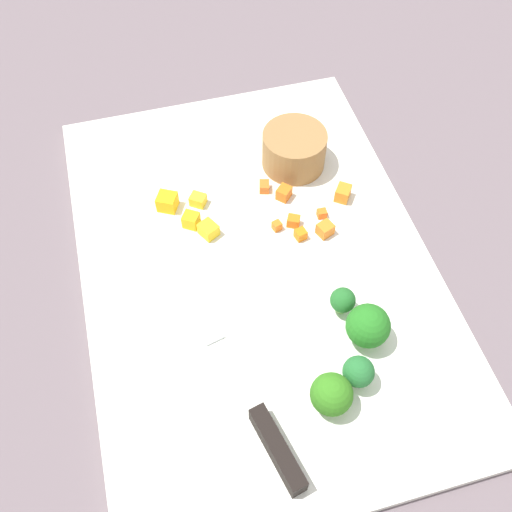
% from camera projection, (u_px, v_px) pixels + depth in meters
% --- Properties ---
extents(ground_plane, '(4.00, 4.00, 0.00)m').
position_uv_depth(ground_plane, '(256.00, 267.00, 0.63)').
color(ground_plane, '#685B60').
extents(cutting_board, '(0.53, 0.37, 0.01)m').
position_uv_depth(cutting_board, '(256.00, 264.00, 0.62)').
color(cutting_board, white).
rests_on(cutting_board, ground_plane).
extents(prep_bowl, '(0.08, 0.08, 0.05)m').
position_uv_depth(prep_bowl, '(294.00, 150.00, 0.68)').
color(prep_bowl, olive).
rests_on(prep_bowl, cutting_board).
extents(chef_knife, '(0.32, 0.09, 0.02)m').
position_uv_depth(chef_knife, '(246.00, 393.00, 0.53)').
color(chef_knife, silver).
rests_on(chef_knife, cutting_board).
extents(carrot_dice_0, '(0.01, 0.01, 0.01)m').
position_uv_depth(carrot_dice_0, '(322.00, 213.00, 0.65)').
color(carrot_dice_0, orange).
rests_on(carrot_dice_0, cutting_board).
extents(carrot_dice_1, '(0.02, 0.02, 0.01)m').
position_uv_depth(carrot_dice_1, '(293.00, 221.00, 0.64)').
color(carrot_dice_1, orange).
rests_on(carrot_dice_1, cutting_board).
extents(carrot_dice_2, '(0.01, 0.01, 0.01)m').
position_uv_depth(carrot_dice_2, '(301.00, 234.00, 0.63)').
color(carrot_dice_2, orange).
rests_on(carrot_dice_2, cutting_board).
extents(carrot_dice_3, '(0.02, 0.01, 0.01)m').
position_uv_depth(carrot_dice_3, '(264.00, 187.00, 0.67)').
color(carrot_dice_3, orange).
rests_on(carrot_dice_3, cutting_board).
extents(carrot_dice_4, '(0.01, 0.01, 0.01)m').
position_uv_depth(carrot_dice_4, '(277.00, 226.00, 0.64)').
color(carrot_dice_4, orange).
rests_on(carrot_dice_4, cutting_board).
extents(carrot_dice_5, '(0.02, 0.02, 0.01)m').
position_uv_depth(carrot_dice_5, '(325.00, 229.00, 0.63)').
color(carrot_dice_5, orange).
rests_on(carrot_dice_5, cutting_board).
extents(carrot_dice_6, '(0.02, 0.02, 0.02)m').
position_uv_depth(carrot_dice_6, '(343.00, 193.00, 0.66)').
color(carrot_dice_6, orange).
rests_on(carrot_dice_6, cutting_board).
extents(carrot_dice_7, '(0.02, 0.02, 0.01)m').
position_uv_depth(carrot_dice_7, '(284.00, 193.00, 0.66)').
color(carrot_dice_7, orange).
rests_on(carrot_dice_7, cutting_board).
extents(pepper_dice_0, '(0.02, 0.02, 0.02)m').
position_uv_depth(pepper_dice_0, '(191.00, 220.00, 0.64)').
color(pepper_dice_0, yellow).
rests_on(pepper_dice_0, cutting_board).
extents(pepper_dice_1, '(0.02, 0.02, 0.01)m').
position_uv_depth(pepper_dice_1, '(198.00, 200.00, 0.66)').
color(pepper_dice_1, yellow).
rests_on(pepper_dice_1, cutting_board).
extents(pepper_dice_2, '(0.02, 0.02, 0.02)m').
position_uv_depth(pepper_dice_2, '(208.00, 230.00, 0.63)').
color(pepper_dice_2, yellow).
rests_on(pepper_dice_2, cutting_board).
extents(pepper_dice_3, '(0.03, 0.03, 0.02)m').
position_uv_depth(pepper_dice_3, '(167.00, 202.00, 0.65)').
color(pepper_dice_3, yellow).
rests_on(pepper_dice_3, cutting_board).
extents(broccoli_floret_0, '(0.03, 0.03, 0.04)m').
position_uv_depth(broccoli_floret_0, '(358.00, 372.00, 0.52)').
color(broccoli_floret_0, '#8DB369').
rests_on(broccoli_floret_0, cutting_board).
extents(broccoli_floret_1, '(0.04, 0.04, 0.05)m').
position_uv_depth(broccoli_floret_1, '(368.00, 326.00, 0.55)').
color(broccoli_floret_1, '#89B155').
rests_on(broccoli_floret_1, cutting_board).
extents(broccoli_floret_2, '(0.03, 0.03, 0.03)m').
position_uv_depth(broccoli_floret_2, '(343.00, 300.00, 0.57)').
color(broccoli_floret_2, '#86C362').
rests_on(broccoli_floret_2, cutting_board).
extents(broccoli_floret_3, '(0.04, 0.04, 0.04)m').
position_uv_depth(broccoli_floret_3, '(331.00, 395.00, 0.51)').
color(broccoli_floret_3, '#98B268').
rests_on(broccoli_floret_3, cutting_board).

